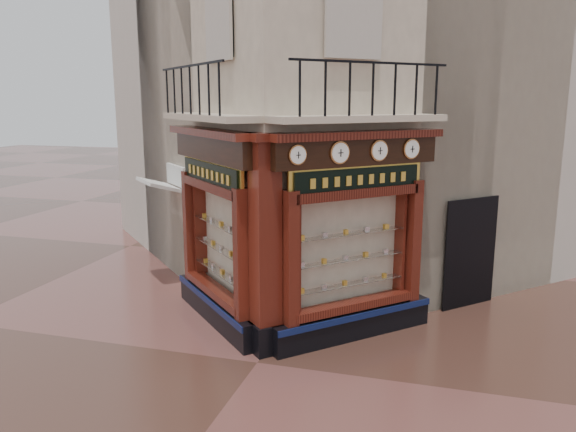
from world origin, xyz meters
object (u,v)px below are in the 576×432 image
(clock_a, at_px, (298,155))
(clock_d, at_px, (411,149))
(clock_b, at_px, (340,153))
(signboard_right, at_px, (358,179))
(signboard_left, at_px, (211,174))
(corner_pilaster, at_px, (265,248))
(clock_c, at_px, (379,151))
(awning, at_px, (163,282))

(clock_a, relative_size, clock_d, 0.89)
(clock_b, xyz_separation_m, signboard_right, (0.27, 0.42, -0.52))
(clock_b, bearing_deg, signboard_left, 125.91)
(corner_pilaster, height_order, clock_d, corner_pilaster)
(clock_b, xyz_separation_m, clock_c, (0.61, 0.61, 0.00))
(clock_a, xyz_separation_m, signboard_left, (-2.05, 1.03, -0.52))
(clock_b, bearing_deg, clock_c, 0.00)
(clock_c, relative_size, signboard_right, 0.18)
(clock_a, height_order, signboard_right, clock_a)
(clock_a, distance_m, signboard_right, 1.44)
(corner_pilaster, bearing_deg, signboard_left, 100.25)
(clock_a, relative_size, awning, 0.26)
(clock_c, height_order, clock_d, clock_c)
(clock_b, height_order, clock_d, clock_b)
(clock_d, relative_size, awning, 0.29)
(clock_d, bearing_deg, clock_a, 180.00)
(clock_d, relative_size, signboard_left, 0.18)
(clock_a, bearing_deg, signboard_right, 4.71)
(clock_d, distance_m, signboard_right, 1.26)
(corner_pilaster, xyz_separation_m, awning, (-3.75, 3.04, -1.95))
(clock_c, relative_size, clock_d, 1.01)
(corner_pilaster, bearing_deg, clock_b, -18.72)
(signboard_right, bearing_deg, clock_a, -175.29)
(clock_b, bearing_deg, clock_d, 0.00)
(signboard_left, bearing_deg, clock_b, -144.09)
(awning, bearing_deg, signboard_left, -176.56)
(clock_a, height_order, clock_b, clock_b)
(awning, bearing_deg, clock_b, -161.39)
(awning, bearing_deg, clock_a, -170.15)
(clock_b, xyz_separation_m, awning, (-4.94, 2.45, -3.62))
(clock_d, height_order, awning, clock_d)
(awning, height_order, signboard_right, signboard_right)
(clock_b, relative_size, clock_d, 1.05)
(clock_d, distance_m, signboard_left, 3.91)
(clock_a, distance_m, awning, 6.42)
(clock_c, bearing_deg, awning, 116.66)
(clock_d, bearing_deg, clock_c, 180.00)
(clock_c, bearing_deg, clock_b, -180.00)
(clock_c, distance_m, awning, 6.88)
(clock_d, bearing_deg, signboard_right, 174.45)
(clock_a, xyz_separation_m, clock_d, (1.75, 1.75, 0.00))
(signboard_left, relative_size, signboard_right, 1.02)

